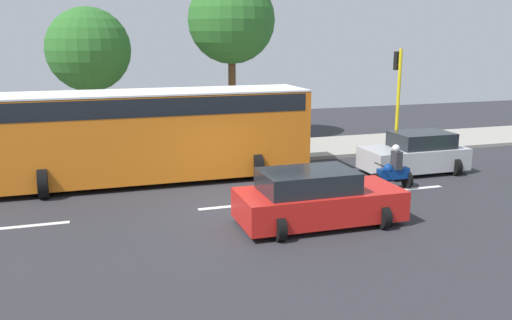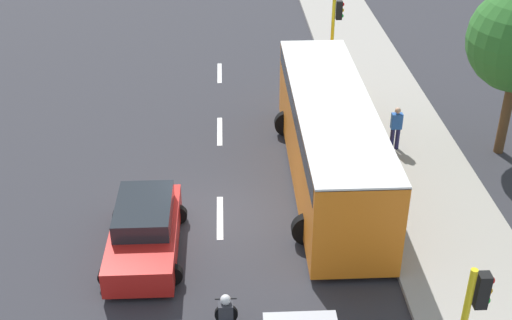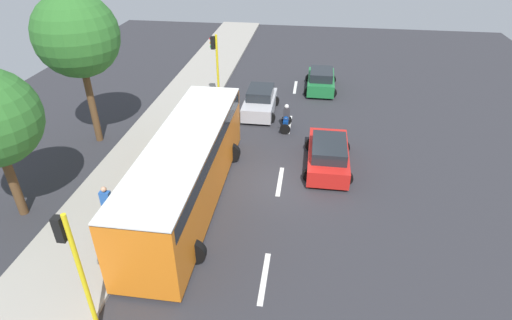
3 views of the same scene
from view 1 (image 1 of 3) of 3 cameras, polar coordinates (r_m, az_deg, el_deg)
The scene contains 13 objects.
ground_plane at distance 16.44m, azimuth -1.97°, elevation -5.01°, with size 40.00×60.00×0.10m, color #2D2D33.
sidewalk at distance 22.99m, azimuth -6.73°, elevation 0.43°, with size 4.00×60.00×0.15m, color #9E998E.
lane_stripe_north at distance 18.88m, azimuth 15.86°, elevation -2.96°, with size 0.20×2.40×0.01m, color white.
lane_stripe_mid at distance 16.42m, azimuth -1.97°, elevation -4.83°, with size 0.20×2.40×0.01m, color white.
lane_stripe_south at distance 15.97m, azimuth -23.31°, elevation -6.44°, with size 0.20×2.40×0.01m, color white.
car_red at distance 14.76m, azimuth 6.37°, elevation -4.08°, with size 2.34×4.44×1.52m.
car_silver at distance 21.08m, azimuth 16.39°, elevation 0.61°, with size 2.21×3.81×1.52m.
city_bus at distance 19.19m, azimuth -11.05°, elevation 3.19°, with size 3.20×11.00×3.16m.
motorcycle at distance 18.53m, azimuth 14.18°, elevation -1.11°, with size 0.60×1.30×1.53m.
pedestrian_near_signal at distance 21.94m, azimuth -16.85°, elevation 1.98°, with size 0.40×0.24×1.69m.
traffic_light_corner at distance 23.65m, azimuth 14.66°, elevation 7.45°, with size 0.49×0.24×4.50m.
street_tree_north at distance 25.55m, azimuth -17.19°, elevation 10.98°, with size 3.71×3.71×6.28m.
street_tree_center at distance 26.25m, azimuth -2.59°, elevation 14.44°, with size 4.10×4.10×7.80m.
Camera 1 is at (-15.06, 4.23, 5.00)m, focal length 38.07 mm.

